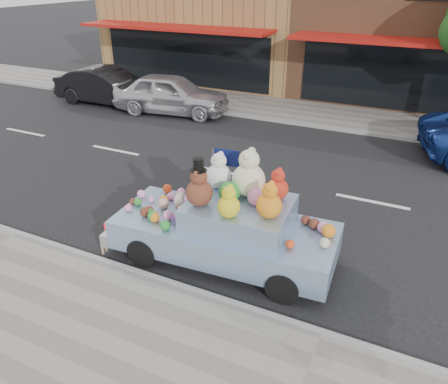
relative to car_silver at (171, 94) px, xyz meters
The scene contains 9 objects.
ground 9.56m from the car_silver, 26.71° to the right, with size 120.00×120.00×0.00m, color black.
far_sidewalk 8.83m from the car_silver, 14.59° to the left, with size 60.00×3.00×0.12m, color gray.
near_kerb 12.62m from the car_silver, 47.48° to the right, with size 60.00×0.12×0.13m, color gray.
far_kerb 8.57m from the car_silver, ahead, with size 60.00×0.12×0.13m, color gray.
storefront_left 8.34m from the car_silver, 100.94° to the left, with size 10.00×9.80×7.30m.
storefront_mid 11.82m from the car_silver, 42.09° to the left, with size 10.00×9.80×7.30m.
car_silver is the anchor object (origin of this frame).
car_dark 3.14m from the car_silver, behind, with size 1.60×4.59×1.51m, color black.
art_car 10.19m from the car_silver, 52.14° to the right, with size 4.59×2.03×2.28m.
Camera 1 is at (0.83, -10.27, 5.21)m, focal length 35.00 mm.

